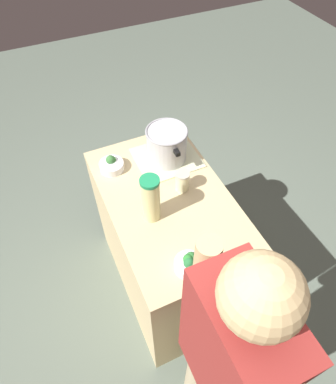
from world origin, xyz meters
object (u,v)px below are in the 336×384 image
at_px(cooking_pot, 167,144).
at_px(broccoli_bowl_center, 112,165).
at_px(broccoli_bowl_front, 189,263).
at_px(person_cook, 223,369).
at_px(lemonade_pitcher, 151,199).
at_px(mason_jar, 182,181).

height_order(cooking_pot, broccoli_bowl_center, cooking_pot).
bearing_deg(broccoli_bowl_center, cooking_pot, 80.29).
bearing_deg(broccoli_bowl_center, broccoli_bowl_front, 9.19).
relative_size(cooking_pot, person_cook, 0.18).
bearing_deg(cooking_pot, broccoli_bowl_front, -16.25).
relative_size(broccoli_bowl_center, person_cook, 0.08).
relative_size(cooking_pot, lemonade_pitcher, 1.12).
height_order(mason_jar, broccoli_bowl_center, mason_jar).
height_order(lemonade_pitcher, mason_jar, lemonade_pitcher).
height_order(broccoli_bowl_front, broccoli_bowl_center, same).
distance_m(broccoli_bowl_front, person_cook, 0.43).
bearing_deg(mason_jar, lemonade_pitcher, -65.04).
bearing_deg(person_cook, broccoli_bowl_front, 170.78).
bearing_deg(broccoli_bowl_center, mason_jar, 44.77).
bearing_deg(lemonade_pitcher, cooking_pot, 145.41).
bearing_deg(cooking_pot, person_cook, -13.59).
xyz_separation_m(broccoli_bowl_front, broccoli_bowl_center, (-0.72, -0.12, -0.00)).
relative_size(mason_jar, broccoli_bowl_front, 0.92).
xyz_separation_m(lemonade_pitcher, mason_jar, (-0.10, 0.22, -0.08)).
distance_m(cooking_pot, lemonade_pitcher, 0.42).
height_order(cooking_pot, lemonade_pitcher, lemonade_pitcher).
distance_m(mason_jar, broccoli_bowl_center, 0.42).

